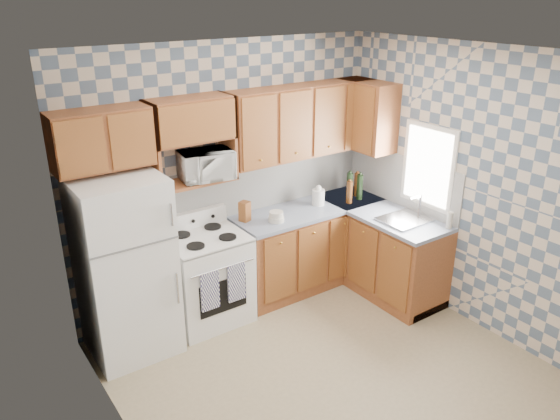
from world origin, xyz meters
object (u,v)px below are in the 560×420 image
(microwave, at_px, (206,165))
(electric_kettle, at_px, (318,197))
(stove_body, at_px, (207,279))
(refrigerator, at_px, (125,268))

(microwave, relative_size, electric_kettle, 2.82)
(electric_kettle, bearing_deg, stove_body, -178.89)
(refrigerator, bearing_deg, stove_body, 1.78)
(stove_body, bearing_deg, microwave, 46.02)
(stove_body, relative_size, microwave, 1.83)
(refrigerator, relative_size, stove_body, 1.87)
(microwave, height_order, electric_kettle, microwave)
(stove_body, height_order, microwave, microwave)
(refrigerator, relative_size, microwave, 3.41)
(refrigerator, bearing_deg, microwave, 9.07)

